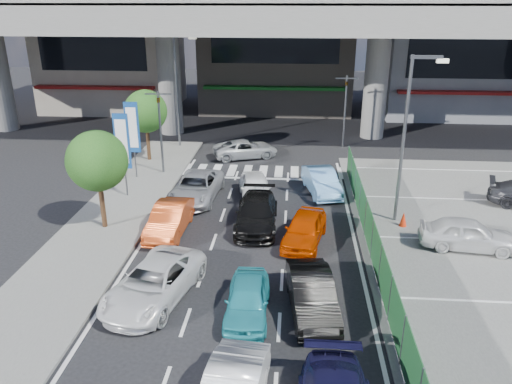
# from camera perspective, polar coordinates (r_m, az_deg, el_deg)

# --- Properties ---
(ground) EXTENTS (120.00, 120.00, 0.00)m
(ground) POSITION_cam_1_polar(r_m,az_deg,el_deg) (19.99, -1.68, -9.82)
(ground) COLOR black
(ground) RESTS_ON ground
(parking_lot) EXTENTS (12.00, 28.00, 0.06)m
(parking_lot) POSITION_cam_1_polar(r_m,az_deg,el_deg) (23.44, 26.97, -7.29)
(parking_lot) COLOR #595957
(parking_lot) RESTS_ON ground
(sidewalk_left) EXTENTS (4.00, 30.00, 0.12)m
(sidewalk_left) POSITION_cam_1_polar(r_m,az_deg,el_deg) (25.03, -16.85, -3.88)
(sidewalk_left) COLOR #595957
(sidewalk_left) RESTS_ON ground
(fence_run) EXTENTS (0.16, 22.00, 1.80)m
(fence_run) POSITION_cam_1_polar(r_m,az_deg,el_deg) (20.60, 13.52, -6.58)
(fence_run) COLOR #1C5127
(fence_run) RESTS_ON ground
(expressway) EXTENTS (64.00, 14.00, 10.75)m
(expressway) POSITION_cam_1_polar(r_m,az_deg,el_deg) (39.06, 1.82, 19.08)
(expressway) COLOR slate
(expressway) RESTS_ON ground
(building_west) EXTENTS (12.00, 10.90, 13.00)m
(building_west) POSITION_cam_1_polar(r_m,az_deg,el_deg) (52.27, -16.19, 16.39)
(building_west) COLOR #A49884
(building_west) RESTS_ON ground
(building_center) EXTENTS (14.00, 10.90, 15.00)m
(building_center) POSITION_cam_1_polar(r_m,az_deg,el_deg) (50.07, 2.46, 18.13)
(building_center) COLOR gray
(building_center) RESTS_ON ground
(building_east) EXTENTS (12.00, 10.90, 12.00)m
(building_east) POSITION_cam_1_polar(r_m,az_deg,el_deg) (51.12, 21.29, 15.15)
(building_east) COLOR gray
(building_east) RESTS_ON ground
(traffic_light_left) EXTENTS (1.60, 1.24, 5.20)m
(traffic_light_left) POSITION_cam_1_polar(r_m,az_deg,el_deg) (30.78, -11.01, 8.99)
(traffic_light_left) COLOR #595B60
(traffic_light_left) RESTS_ON ground
(traffic_light_right) EXTENTS (1.60, 1.24, 5.20)m
(traffic_light_right) POSITION_cam_1_polar(r_m,az_deg,el_deg) (36.73, 10.25, 11.02)
(traffic_light_right) COLOR #595B60
(traffic_light_right) RESTS_ON ground
(street_lamp_right) EXTENTS (1.65, 0.22, 8.00)m
(street_lamp_right) POSITION_cam_1_polar(r_m,az_deg,el_deg) (24.23, 17.06, 7.13)
(street_lamp_right) COLOR #595B60
(street_lamp_right) RESTS_ON ground
(street_lamp_left) EXTENTS (1.65, 0.22, 8.00)m
(street_lamp_left) POSITION_cam_1_polar(r_m,az_deg,el_deg) (36.38, -8.83, 12.34)
(street_lamp_left) COLOR #595B60
(street_lamp_left) RESTS_ON ground
(signboard_near) EXTENTS (0.80, 0.14, 4.70)m
(signboard_near) POSITION_cam_1_polar(r_m,az_deg,el_deg) (27.58, -15.03, 5.34)
(signboard_near) COLOR #595B60
(signboard_near) RESTS_ON ground
(signboard_far) EXTENTS (0.80, 0.14, 4.70)m
(signboard_far) POSITION_cam_1_polar(r_m,az_deg,el_deg) (30.45, -13.94, 6.92)
(signboard_far) COLOR #595B60
(signboard_far) RESTS_ON ground
(tree_near) EXTENTS (2.80, 2.80, 4.80)m
(tree_near) POSITION_cam_1_polar(r_m,az_deg,el_deg) (23.85, -17.70, 3.37)
(tree_near) COLOR #382314
(tree_near) RESTS_ON ground
(tree_far) EXTENTS (2.80, 2.80, 4.80)m
(tree_far) POSITION_cam_1_polar(r_m,az_deg,el_deg) (33.68, -12.50, 8.97)
(tree_far) COLOR #382314
(tree_far) RESTS_ON ground
(sedan_white_mid_left) EXTENTS (3.40, 5.37, 1.38)m
(sedan_white_mid_left) POSITION_cam_1_polar(r_m,az_deg,el_deg) (18.77, -11.58, -10.11)
(sedan_white_mid_left) COLOR white
(sedan_white_mid_left) RESTS_ON ground
(taxi_teal_mid) EXTENTS (1.52, 3.68, 1.25)m
(taxi_teal_mid) POSITION_cam_1_polar(r_m,az_deg,el_deg) (17.61, -0.99, -12.18)
(taxi_teal_mid) COLOR teal
(taxi_teal_mid) RESTS_ON ground
(hatch_black_mid_right) EXTENTS (1.97, 4.34, 1.38)m
(hatch_black_mid_right) POSITION_cam_1_polar(r_m,az_deg,el_deg) (17.87, 6.40, -11.53)
(hatch_black_mid_right) COLOR black
(hatch_black_mid_right) RESTS_ON ground
(taxi_orange_left) EXTENTS (1.59, 4.23, 1.38)m
(taxi_orange_left) POSITION_cam_1_polar(r_m,az_deg,el_deg) (23.64, -9.84, -3.07)
(taxi_orange_left) COLOR #BD4218
(taxi_orange_left) RESTS_ON ground
(sedan_black_mid) EXTENTS (2.01, 4.78, 1.38)m
(sedan_black_mid) POSITION_cam_1_polar(r_m,az_deg,el_deg) (23.91, 0.07, -2.45)
(sedan_black_mid) COLOR black
(sedan_black_mid) RESTS_ON ground
(taxi_orange_right) EXTENTS (2.37, 4.19, 1.35)m
(taxi_orange_right) POSITION_cam_1_polar(r_m,az_deg,el_deg) (22.48, 5.57, -4.23)
(taxi_orange_right) COLOR #BD3300
(taxi_orange_right) RESTS_ON ground
(wagon_silver_front_left) EXTENTS (2.60, 5.10, 1.38)m
(wagon_silver_front_left) POSITION_cam_1_polar(r_m,az_deg,el_deg) (27.33, -6.85, 0.54)
(wagon_silver_front_left) COLOR #A5A6AC
(wagon_silver_front_left) RESTS_ON ground
(sedan_white_front_mid) EXTENTS (2.30, 4.27, 1.38)m
(sedan_white_front_mid) POSITION_cam_1_polar(r_m,az_deg,el_deg) (27.05, -0.08, 0.47)
(sedan_white_front_mid) COLOR white
(sedan_white_front_mid) RESTS_ON ground
(kei_truck_front_right) EXTENTS (2.29, 4.40, 1.38)m
(kei_truck_front_right) POSITION_cam_1_polar(r_m,az_deg,el_deg) (28.24, 7.50, 1.20)
(kei_truck_front_right) COLOR #5D94CB
(kei_truck_front_right) RESTS_ON ground
(crossing_wagon_silver) EXTENTS (4.84, 3.42, 1.22)m
(crossing_wagon_silver) POSITION_cam_1_polar(r_m,az_deg,el_deg) (34.37, -1.22, 4.94)
(crossing_wagon_silver) COLOR #9B9FA2
(crossing_wagon_silver) RESTS_ON ground
(parked_sedan_white) EXTENTS (4.25, 2.16, 1.39)m
(parked_sedan_white) POSITION_cam_1_polar(r_m,az_deg,el_deg) (23.63, 23.04, -4.42)
(parked_sedan_white) COLOR silver
(parked_sedan_white) RESTS_ON parking_lot
(traffic_cone) EXTENTS (0.44, 0.44, 0.71)m
(traffic_cone) POSITION_cam_1_polar(r_m,az_deg,el_deg) (24.98, 16.49, -2.99)
(traffic_cone) COLOR #FC300E
(traffic_cone) RESTS_ON parking_lot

